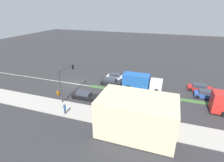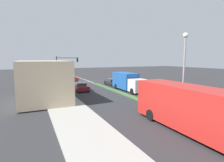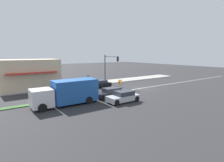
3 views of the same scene
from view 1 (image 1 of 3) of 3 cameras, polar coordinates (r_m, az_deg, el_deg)
ground_plane at (r=32.50m, az=15.93°, el=-5.01°), size 160.00×160.00×0.00m
sidewalk_right at (r=24.79m, az=15.52°, el=-14.47°), size 4.00×73.00×0.12m
median_strip at (r=33.55m, az=31.47°, el=-6.75°), size 0.90×46.00×0.10m
lane_marking_center at (r=37.41m, az=-12.56°, el=-0.81°), size 0.16×60.00×0.01m
building_corner_store at (r=21.96m, az=8.07°, el=-11.19°), size 6.32×9.32×4.84m
traffic_signal_main at (r=29.99m, az=-15.19°, el=0.89°), size 4.59×0.34×5.60m
pedestrian at (r=26.97m, az=-15.20°, el=-8.59°), size 0.34×0.34×1.72m
warning_aframe_sign at (r=33.05m, az=-17.10°, el=-3.83°), size 0.45×0.53×0.84m
delivery_truck at (r=34.20m, az=9.36°, el=-0.21°), size 2.44×7.50×2.87m
sedan_maroon at (r=28.91m, az=0.59°, el=-6.27°), size 1.87×4.16×1.33m
suv_black at (r=30.82m, az=-8.90°, el=-4.69°), size 1.73×4.42×1.25m
sedan_dark at (r=35.89m, az=-0.27°, el=-0.19°), size 1.83×4.23×1.31m
coupe_blue at (r=34.85m, az=28.44°, el=-3.86°), size 1.89×3.98×1.40m
hatchback_red at (r=37.25m, az=26.74°, el=-1.92°), size 1.90×4.43×1.30m
sedan_silver at (r=38.31m, az=1.20°, el=1.41°), size 1.85×4.04×1.37m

